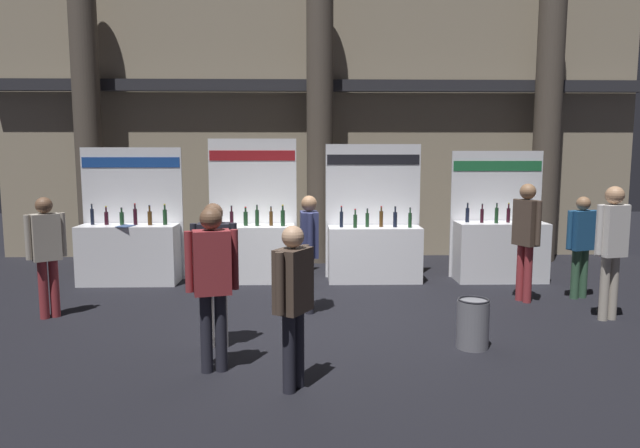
% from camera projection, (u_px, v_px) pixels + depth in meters
% --- Properties ---
extents(ground_plane, '(27.47, 27.47, 0.00)m').
position_uv_depth(ground_plane, '(327.00, 317.00, 7.97)').
color(ground_plane, black).
extents(hall_colonnade, '(13.74, 1.13, 6.67)m').
position_uv_depth(hall_colonnade, '(319.00, 105.00, 12.22)').
color(hall_colonnade, gray).
rests_on(hall_colonnade, ground_plane).
extents(exhibitor_booth_0, '(1.76, 0.71, 2.36)m').
position_uv_depth(exhibitor_booth_0, '(130.00, 248.00, 9.97)').
color(exhibitor_booth_0, white).
rests_on(exhibitor_booth_0, ground_plane).
extents(exhibitor_booth_1, '(1.57, 0.66, 2.52)m').
position_uv_depth(exhibitor_booth_1, '(252.00, 246.00, 10.14)').
color(exhibitor_booth_1, white).
rests_on(exhibitor_booth_1, ground_plane).
extents(exhibitor_booth_2, '(1.71, 0.66, 2.42)m').
position_uv_depth(exhibitor_booth_2, '(374.00, 247.00, 10.16)').
color(exhibitor_booth_2, white).
rests_on(exhibitor_booth_2, ground_plane).
extents(exhibitor_booth_3, '(1.65, 0.66, 2.30)m').
position_uv_depth(exhibitor_booth_3, '(500.00, 246.00, 10.18)').
color(exhibitor_booth_3, white).
rests_on(exhibitor_booth_3, ground_plane).
extents(trash_bin, '(0.37, 0.37, 0.59)m').
position_uv_depth(trash_bin, '(473.00, 323.00, 6.69)').
color(trash_bin, slate).
rests_on(trash_bin, ground_plane).
extents(visitor_0, '(0.43, 0.38, 1.68)m').
position_uv_depth(visitor_0, '(46.00, 248.00, 7.82)').
color(visitor_0, maroon).
rests_on(visitor_0, ground_plane).
extents(visitor_2, '(0.49, 0.32, 1.83)m').
position_uv_depth(visitor_2, '(612.00, 241.00, 7.71)').
color(visitor_2, '#ADA393').
rests_on(visitor_2, ground_plane).
extents(visitor_3, '(0.35, 0.49, 1.82)m').
position_uv_depth(visitor_3, '(526.00, 232.00, 8.67)').
color(visitor_3, maroon).
rests_on(visitor_3, ground_plane).
extents(visitor_4, '(0.53, 0.27, 1.71)m').
position_uv_depth(visitor_4, '(214.00, 263.00, 6.61)').
color(visitor_4, silver).
rests_on(visitor_4, ground_plane).
extents(visitor_5, '(0.40, 0.48, 1.61)m').
position_uv_depth(visitor_5, '(293.00, 294.00, 5.44)').
color(visitor_5, '#23232D').
rests_on(visitor_5, ground_plane).
extents(visitor_6, '(0.54, 0.33, 1.60)m').
position_uv_depth(visitor_6, '(581.00, 239.00, 8.89)').
color(visitor_6, '#33563D').
rests_on(visitor_6, ground_plane).
extents(visitor_7, '(0.26, 0.54, 1.68)m').
position_uv_depth(visitor_7, '(309.00, 243.00, 8.11)').
color(visitor_7, '#23232D').
rests_on(visitor_7, ground_plane).
extents(visitor_9, '(0.53, 0.33, 1.73)m').
position_uv_depth(visitor_9, '(212.00, 275.00, 5.88)').
color(visitor_9, '#23232D').
rests_on(visitor_9, ground_plane).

